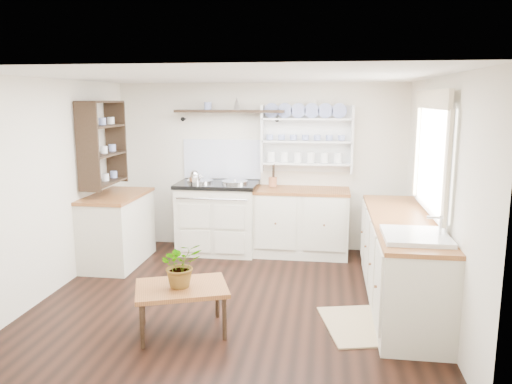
# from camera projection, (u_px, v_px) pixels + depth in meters

# --- Properties ---
(floor) EXTENTS (4.00, 3.80, 0.01)m
(floor) POSITION_uv_depth(u_px,v_px,m) (236.00, 297.00, 5.33)
(floor) COLOR black
(floor) RESTS_ON ground
(wall_back) EXTENTS (4.00, 0.02, 2.30)m
(wall_back) POSITION_uv_depth(u_px,v_px,m) (260.00, 167.00, 6.97)
(wall_back) COLOR #EDE4CD
(wall_back) RESTS_ON ground
(wall_right) EXTENTS (0.02, 3.80, 2.30)m
(wall_right) POSITION_uv_depth(u_px,v_px,m) (437.00, 196.00, 4.85)
(wall_right) COLOR #EDE4CD
(wall_right) RESTS_ON ground
(wall_left) EXTENTS (0.02, 3.80, 2.30)m
(wall_left) POSITION_uv_depth(u_px,v_px,m) (54.00, 186.00, 5.40)
(wall_left) COLOR #EDE4CD
(wall_left) RESTS_ON ground
(ceiling) EXTENTS (4.00, 3.80, 0.01)m
(ceiling) POSITION_uv_depth(u_px,v_px,m) (234.00, 77.00, 4.91)
(ceiling) COLOR white
(ceiling) RESTS_ON wall_back
(window) EXTENTS (0.08, 1.55, 1.22)m
(window) POSITION_uv_depth(u_px,v_px,m) (432.00, 152.00, 4.92)
(window) COLOR white
(window) RESTS_ON wall_right
(aga_cooker) EXTENTS (1.08, 0.75, 1.00)m
(aga_cooker) POSITION_uv_depth(u_px,v_px,m) (218.00, 217.00, 6.85)
(aga_cooker) COLOR beige
(aga_cooker) RESTS_ON floor
(back_cabinets) EXTENTS (1.27, 0.63, 0.90)m
(back_cabinets) POSITION_uv_depth(u_px,v_px,m) (301.00, 221.00, 6.72)
(back_cabinets) COLOR beige
(back_cabinets) RESTS_ON floor
(right_cabinets) EXTENTS (0.62, 2.43, 0.90)m
(right_cabinets) POSITION_uv_depth(u_px,v_px,m) (400.00, 260.00, 5.11)
(right_cabinets) COLOR beige
(right_cabinets) RESTS_ON floor
(belfast_sink) EXTENTS (0.55, 0.60, 0.45)m
(belfast_sink) POSITION_uv_depth(u_px,v_px,m) (415.00, 249.00, 4.32)
(belfast_sink) COLOR white
(belfast_sink) RESTS_ON right_cabinets
(left_cabinets) EXTENTS (0.62, 1.13, 0.90)m
(left_cabinets) POSITION_uv_depth(u_px,v_px,m) (118.00, 228.00, 6.36)
(left_cabinets) COLOR beige
(left_cabinets) RESTS_ON floor
(plate_rack) EXTENTS (1.20, 0.22, 0.90)m
(plate_rack) POSITION_uv_depth(u_px,v_px,m) (307.00, 138.00, 6.77)
(plate_rack) COLOR white
(plate_rack) RESTS_ON wall_back
(high_shelf) EXTENTS (1.50, 0.29, 0.16)m
(high_shelf) POSITION_uv_depth(u_px,v_px,m) (230.00, 112.00, 6.77)
(high_shelf) COLOR black
(high_shelf) RESTS_ON wall_back
(left_shelving) EXTENTS (0.28, 0.80, 1.05)m
(left_shelving) POSITION_uv_depth(u_px,v_px,m) (102.00, 143.00, 6.18)
(left_shelving) COLOR black
(left_shelving) RESTS_ON wall_left
(kettle) EXTENTS (0.17, 0.17, 0.21)m
(kettle) POSITION_uv_depth(u_px,v_px,m) (195.00, 179.00, 6.67)
(kettle) COLOR silver
(kettle) RESTS_ON aga_cooker
(utensil_crock) EXTENTS (0.11, 0.11, 0.13)m
(utensil_crock) POSITION_uv_depth(u_px,v_px,m) (273.00, 182.00, 6.76)
(utensil_crock) COLOR #AE6740
(utensil_crock) RESTS_ON back_cabinets
(center_table) EXTENTS (0.95, 0.82, 0.44)m
(center_table) POSITION_uv_depth(u_px,v_px,m) (182.00, 291.00, 4.47)
(center_table) COLOR brown
(center_table) RESTS_ON floor
(potted_plant) EXTENTS (0.48, 0.47, 0.41)m
(potted_plant) POSITION_uv_depth(u_px,v_px,m) (181.00, 264.00, 4.42)
(potted_plant) COLOR #3F7233
(potted_plant) RESTS_ON center_table
(floor_rug) EXTENTS (0.74, 0.96, 0.02)m
(floor_rug) POSITION_uv_depth(u_px,v_px,m) (356.00, 325.00, 4.64)
(floor_rug) COLOR #8F7853
(floor_rug) RESTS_ON floor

